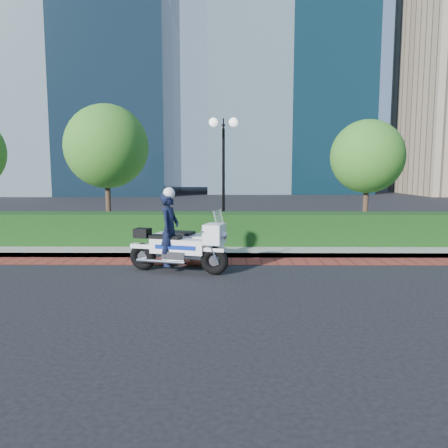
{
  "coord_description": "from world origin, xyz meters",
  "views": [
    {
      "loc": [
        1.14,
        -10.41,
        2.49
      ],
      "look_at": [
        1.05,
        1.91,
        1.0
      ],
      "focal_mm": 35.0,
      "sensor_mm": 36.0,
      "label": 1
    }
  ],
  "objects_px": {
    "tree_c": "(367,157)",
    "police_motorcycle": "(179,241)",
    "lamppost": "(223,158)",
    "tree_b": "(107,147)"
  },
  "relations": [
    {
      "from": "lamppost",
      "to": "police_motorcycle",
      "type": "xyz_separation_m",
      "value": [
        -1.09,
        -4.64,
        -2.24
      ]
    },
    {
      "from": "lamppost",
      "to": "tree_c",
      "type": "distance_m",
      "value": 5.65
    },
    {
      "from": "tree_c",
      "to": "police_motorcycle",
      "type": "bearing_deg",
      "value": -137.97
    },
    {
      "from": "lamppost",
      "to": "tree_c",
      "type": "relative_size",
      "value": 0.98
    },
    {
      "from": "lamppost",
      "to": "police_motorcycle",
      "type": "distance_m",
      "value": 5.26
    },
    {
      "from": "tree_c",
      "to": "police_motorcycle",
      "type": "height_order",
      "value": "tree_c"
    },
    {
      "from": "tree_c",
      "to": "police_motorcycle",
      "type": "relative_size",
      "value": 1.68
    },
    {
      "from": "police_motorcycle",
      "to": "tree_b",
      "type": "bearing_deg",
      "value": 135.55
    },
    {
      "from": "lamppost",
      "to": "police_motorcycle",
      "type": "relative_size",
      "value": 1.65
    },
    {
      "from": "tree_c",
      "to": "police_motorcycle",
      "type": "distance_m",
      "value": 9.17
    }
  ]
}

